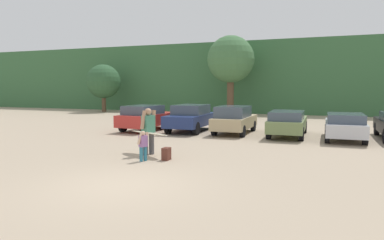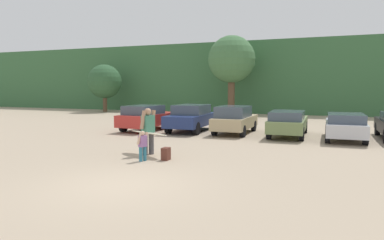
{
  "view_description": "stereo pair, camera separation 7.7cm",
  "coord_description": "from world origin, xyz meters",
  "views": [
    {
      "loc": [
        5.17,
        -7.95,
        2.61
      ],
      "look_at": [
        -0.72,
        7.06,
        1.12
      ],
      "focal_mm": 33.39,
      "sensor_mm": 36.0,
      "label": 1
    },
    {
      "loc": [
        5.24,
        -7.92,
        2.61
      ],
      "look_at": [
        -0.72,
        7.06,
        1.12
      ],
      "focal_mm": 33.39,
      "sensor_mm": 36.0,
      "label": 2
    }
  ],
  "objects": [
    {
      "name": "surfboard_cream",
      "position": [
        -1.36,
        4.14,
        0.84
      ],
      "size": [
        2.13,
        1.35,
        0.17
      ],
      "rotation": [
        0.0,
        0.0,
        2.74
      ],
      "color": "beige"
    },
    {
      "name": "backpack_dropped",
      "position": [
        -0.3,
        3.46,
        0.22
      ],
      "size": [
        0.24,
        0.34,
        0.45
      ],
      "color": "#592D23",
      "rests_on": "ground_plane"
    },
    {
      "name": "parked_car_olive_green",
      "position": [
        3.02,
        11.4,
        0.75
      ],
      "size": [
        1.88,
        4.79,
        1.38
      ],
      "rotation": [
        0.0,
        0.0,
        1.59
      ],
      "color": "#6B7F4C",
      "rests_on": "ground_plane"
    },
    {
      "name": "parked_car_navy",
      "position": [
        -2.56,
        11.59,
        0.83
      ],
      "size": [
        1.99,
        4.53,
        1.58
      ],
      "rotation": [
        0.0,
        0.0,
        1.6
      ],
      "color": "navy",
      "rests_on": "ground_plane"
    },
    {
      "name": "person_child",
      "position": [
        -0.98,
        3.0,
        0.61
      ],
      "size": [
        0.28,
        0.5,
        1.08
      ],
      "rotation": [
        0.0,
        0.0,
        2.77
      ],
      "color": "teal",
      "rests_on": "ground_plane"
    },
    {
      "name": "parked_car_silver",
      "position": [
        5.8,
        11.05,
        0.73
      ],
      "size": [
        1.89,
        4.29,
        1.34
      ],
      "rotation": [
        0.0,
        0.0,
        1.59
      ],
      "color": "silver",
      "rests_on": "ground_plane"
    },
    {
      "name": "ground_plane",
      "position": [
        0.0,
        0.0,
        0.0
      ],
      "size": [
        120.0,
        120.0,
        0.0
      ],
      "primitive_type": "plane",
      "color": "tan"
    },
    {
      "name": "tree_center",
      "position": [
        -17.31,
        23.77,
        3.19
      ],
      "size": [
        3.55,
        3.55,
        4.99
      ],
      "color": "brown",
      "rests_on": "ground_plane"
    },
    {
      "name": "parked_car_red",
      "position": [
        -5.21,
        11.03,
        0.8
      ],
      "size": [
        2.13,
        4.49,
        1.53
      ],
      "rotation": [
        0.0,
        0.0,
        1.5
      ],
      "color": "#B72D28",
      "rests_on": "ground_plane"
    },
    {
      "name": "person_adult",
      "position": [
        -1.39,
        4.14,
        1.02
      ],
      "size": [
        0.47,
        0.77,
        1.81
      ],
      "rotation": [
        0.0,
        0.0,
        2.77
      ],
      "color": "#4C4C51",
      "rests_on": "ground_plane"
    },
    {
      "name": "tree_right",
      "position": [
        -3.59,
        24.07,
        5.1
      ],
      "size": [
        4.31,
        4.31,
        7.31
      ],
      "color": "brown",
      "rests_on": "ground_plane"
    },
    {
      "name": "hillside_ridge",
      "position": [
        0.0,
        32.79,
        3.57
      ],
      "size": [
        108.0,
        12.0,
        7.14
      ],
      "primitive_type": "cube",
      "color": "#38663D",
      "rests_on": "ground_plane"
    },
    {
      "name": "parked_car_tan",
      "position": [
        0.09,
        11.5,
        0.81
      ],
      "size": [
        1.79,
        4.25,
        1.56
      ],
      "rotation": [
        0.0,
        0.0,
        1.58
      ],
      "color": "tan",
      "rests_on": "ground_plane"
    }
  ]
}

